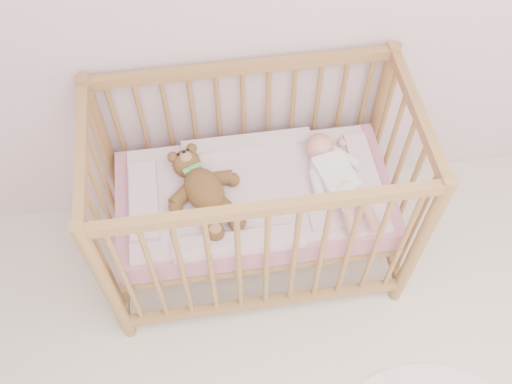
{
  "coord_description": "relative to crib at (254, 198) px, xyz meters",
  "views": [
    {
      "loc": [
        -0.44,
        0.21,
        2.64
      ],
      "look_at": [
        -0.24,
        1.55,
        0.62
      ],
      "focal_mm": 40.0,
      "sensor_mm": 36.0,
      "label": 1
    }
  ],
  "objects": [
    {
      "name": "teddy_bear",
      "position": [
        -0.22,
        -0.02,
        0.15
      ],
      "size": [
        0.51,
        0.59,
        0.14
      ],
      "primitive_type": null,
      "rotation": [
        0.0,
        0.0,
        0.39
      ],
      "color": "brown",
      "rests_on": "blanket"
    },
    {
      "name": "mattress",
      "position": [
        0.0,
        0.0,
        -0.01
      ],
      "size": [
        1.22,
        0.62,
        0.13
      ],
      "primitive_type": "cube",
      "color": "#C97D99",
      "rests_on": "crib"
    },
    {
      "name": "crib",
      "position": [
        0.0,
        0.0,
        0.0
      ],
      "size": [
        1.36,
        0.76,
        1.0
      ],
      "primitive_type": null,
      "color": "#A06C44",
      "rests_on": "floor"
    },
    {
      "name": "blanket",
      "position": [
        0.0,
        0.0,
        0.06
      ],
      "size": [
        1.1,
        0.58,
        0.06
      ],
      "primitive_type": null,
      "color": "#EAA1BD",
      "rests_on": "mattress"
    },
    {
      "name": "baby",
      "position": [
        0.35,
        -0.02,
        0.14
      ],
      "size": [
        0.39,
        0.61,
        0.14
      ],
      "primitive_type": null,
      "rotation": [
        0.0,
        0.0,
        0.22
      ],
      "color": "white",
      "rests_on": "blanket"
    }
  ]
}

